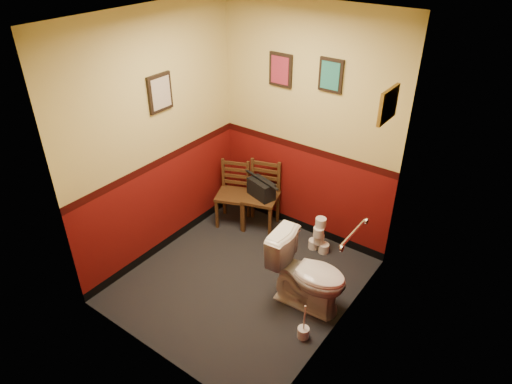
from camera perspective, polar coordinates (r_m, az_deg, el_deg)
floor at (r=5.01m, az=-1.71°, el=-11.03°), size 2.20×2.40×0.00m
ceiling at (r=3.76m, az=-2.40°, el=20.97°), size 2.20×2.40×0.00m
wall_back at (r=5.12m, az=6.33°, el=7.86°), size 2.20×0.00×2.70m
wall_front at (r=3.50m, az=-14.16°, el=-5.13°), size 2.20×0.00×2.70m
wall_left at (r=4.90m, az=-12.28°, el=6.22°), size 0.00×2.40×2.70m
wall_right at (r=3.74m, az=11.47°, el=-2.22°), size 0.00×2.40×2.70m
grab_bar at (r=4.16m, az=12.04°, el=-5.11°), size 0.05×0.56×0.06m
framed_print_back_a at (r=5.07m, az=3.09°, el=14.99°), size 0.28×0.04×0.36m
framed_print_back_b at (r=4.77m, az=9.33°, el=14.19°), size 0.26×0.04×0.34m
framed_print_left at (r=4.77m, az=-11.90°, el=12.03°), size 0.04×0.30×0.38m
framed_print_right at (r=3.94m, az=16.18°, el=10.42°), size 0.04×0.34×0.28m
toilet at (r=4.54m, az=6.54°, el=-10.13°), size 0.82×0.50×0.77m
toilet_brush at (r=4.45m, az=5.93°, el=-17.00°), size 0.11×0.11×0.40m
chair_left at (r=5.69m, az=-2.85°, el=-0.18°), size 0.49×0.49×0.80m
chair_right at (r=5.58m, az=0.77°, el=-0.51°), size 0.50×0.50×0.85m
handbag at (r=5.49m, az=0.65°, el=0.43°), size 0.38×0.26×0.25m
tp_stack at (r=5.34m, az=7.89°, el=-5.62°), size 0.26×0.16×0.45m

